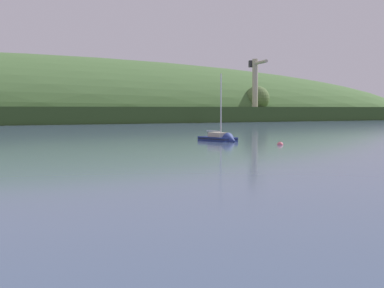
{
  "coord_description": "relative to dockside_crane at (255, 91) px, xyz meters",
  "views": [
    {
      "loc": [
        -20.05,
        -1.24,
        4.5
      ],
      "look_at": [
        -0.35,
        37.55,
        1.8
      ],
      "focal_mm": 54.3,
      "sensor_mm": 36.0,
      "label": 1
    }
  ],
  "objects": [
    {
      "name": "dockside_crane",
      "position": [
        0.0,
        0.0,
        0.0
      ],
      "size": [
        5.5,
        13.68,
        20.88
      ],
      "rotation": [
        0.0,
        0.0,
        4.48
      ],
      "color": "#4C4C51",
      "rests_on": "ground"
    },
    {
      "name": "mooring_buoy_foreground",
      "position": [
        -65.32,
        -105.66,
        -10.08
      ],
      "size": [
        0.75,
        0.75,
        0.83
      ],
      "color": "#E06675",
      "rests_on": "ground"
    },
    {
      "name": "sailboat_near_mooring",
      "position": [
        -67.97,
        -95.93,
        -9.83
      ],
      "size": [
        3.45,
        6.8,
        10.14
      ],
      "rotation": [
        0.0,
        0.0,
        4.9
      ],
      "color": "navy",
      "rests_on": "ground"
    },
    {
      "name": "far_shoreline_hill",
      "position": [
        -73.8,
        40.22,
        -9.8
      ],
      "size": [
        491.96,
        107.89,
        46.29
      ],
      "rotation": [
        0.0,
        0.0,
        0.04
      ],
      "color": "#314A21",
      "rests_on": "ground"
    }
  ]
}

